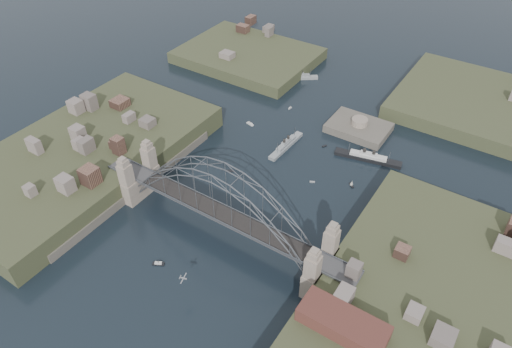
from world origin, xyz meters
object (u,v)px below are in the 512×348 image
object	(u,v)px
naval_cruiser_far	(299,77)
ocean_liner	(368,158)
fort_island	(358,132)
naval_cruiser_near	(286,145)
wharf_shed	(343,323)
bridge	(220,203)

from	to	relation	value
naval_cruiser_far	ocean_liner	distance (m)	60.71
fort_island	naval_cruiser_near	size ratio (longest dim) A/B	1.15
wharf_shed	naval_cruiser_far	world-z (taller)	wharf_shed
fort_island	ocean_liner	world-z (taller)	fort_island
fort_island	wharf_shed	xyz separation A→B (m)	(32.00, -84.00, 10.34)
bridge	wharf_shed	xyz separation A→B (m)	(44.00, -14.00, -2.32)
fort_island	naval_cruiser_far	distance (m)	44.47
bridge	naval_cruiser_near	xyz separation A→B (m)	(-5.59, 46.24, -11.44)
bridge	wharf_shed	world-z (taller)	bridge
naval_cruiser_near	wharf_shed	bearing A→B (deg)	-50.54
naval_cruiser_near	ocean_liner	distance (m)	29.10
bridge	naval_cruiser_near	world-z (taller)	bridge
wharf_shed	ocean_liner	size ratio (longest dim) A/B	0.86
bridge	ocean_liner	size ratio (longest dim) A/B	3.61
naval_cruiser_near	bridge	bearing A→B (deg)	-83.11
bridge	fort_island	distance (m)	72.14
naval_cruiser_near	fort_island	bearing A→B (deg)	53.49
wharf_shed	naval_cruiser_far	xyz separation A→B (m)	(-70.22, 106.70, -9.13)
naval_cruiser_far	naval_cruiser_near	bearing A→B (deg)	-66.05
fort_island	wharf_shed	world-z (taller)	wharf_shed
fort_island	naval_cruiser_near	bearing A→B (deg)	-126.51
fort_island	naval_cruiser_near	xyz separation A→B (m)	(-17.59, -23.76, 1.23)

